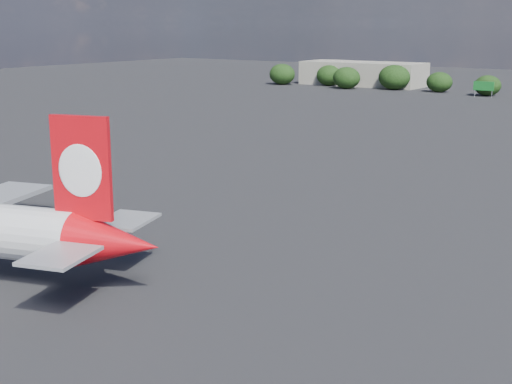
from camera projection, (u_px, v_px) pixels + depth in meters
The scene contains 3 objects.
ground at pixel (354, 169), 104.87m from camera, with size 500.00×500.00×0.00m, color black.
terminal_building at pixel (363, 74), 245.44m from camera, with size 42.00×16.00×8.00m.
highway_sign at pixel (484, 86), 206.67m from camera, with size 6.00×0.30×4.50m.
Camera 1 is at (47.15, -32.51, 20.88)m, focal length 50.00 mm.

